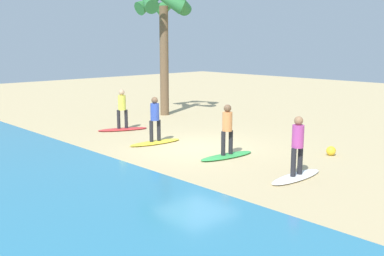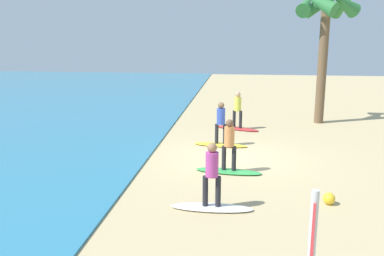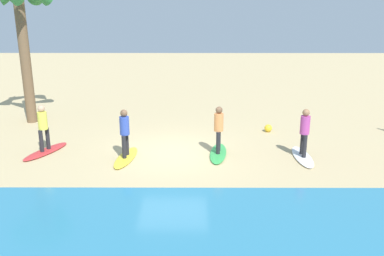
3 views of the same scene
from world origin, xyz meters
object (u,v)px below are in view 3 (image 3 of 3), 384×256
Objects in this scene: surfboard_green at (218,153)px; surfer_green at (219,126)px; surfboard_white at (302,157)px; beach_ball at (268,128)px; surfer_yellow at (125,130)px; surfer_red at (43,125)px; surfer_white at (305,129)px; palm_tree at (19,2)px; surfboard_yellow at (126,157)px; surfboard_red at (46,151)px.

surfboard_green is 0.99m from surfer_green.
beach_ball is at bearing -167.39° from surfboard_white.
surfboard_green is 3.35m from surfer_yellow.
beach_ball is at bearing -163.38° from surfer_red.
surfer_white and surfer_red have the same top height.
surfboard_green is at bearing -172.36° from surfer_yellow.
surfer_yellow is 0.26× the size of palm_tree.
beach_ball is (-5.38, -3.09, -0.88)m from surfer_yellow.
surfer_white is at bearing -179.13° from surfer_yellow.
surfboard_white is 6.13m from surfer_yellow.
palm_tree is (1.94, -3.96, 4.07)m from surfer_red.
palm_tree is at bearing -27.16° from surfer_green.
palm_tree is at bearing -110.51° from surfboard_green.
surfer_green is at bearing 105.16° from surfboard_yellow.
surfboard_red is (6.12, -0.18, 0.00)m from surfboard_green.
palm_tree is at bearing -125.49° from surfboard_yellow.
surfer_green is at bearing -172.36° from surfer_yellow.
surfer_white is at bearing 176.74° from surfer_red.
surfboard_yellow is 1.28× the size of surfer_yellow.
surfboard_red is (8.99, -0.51, 0.00)m from surfboard_white.
surfboard_red is at bearing -94.07° from surfboard_yellow.
surfer_green is 0.78× the size of surfboard_red.
surfboard_green is 6.69× the size of beach_ball.
surfer_white is 6.05m from surfer_yellow.
surfboard_green is 3.20m from surfboard_yellow.
surfboard_yellow is at bearing 168.41° from surfer_red.
surfboard_yellow is 0.33× the size of palm_tree.
surfboard_green is at bearing 152.84° from palm_tree.
surfer_red is (8.99, -0.51, 0.99)m from surfboard_white.
surfboard_red is at bearing -11.59° from surfer_yellow.
surfer_white is 9.01m from surfer_red.
surfer_white is at bearing 110.36° from surfboard_red.
surfer_yellow reaches higher than surfboard_red.
surfboard_red is 6.71m from palm_tree.
surfer_green reaches higher than surfboard_white.
surfboard_white is 6.05m from surfboard_yellow.
surfer_green is at bearing 0.00° from surfboard_green.
surfer_white is at bearing 173.38° from surfer_green.
surfer_green is at bearing 178.32° from surfer_red.
palm_tree is (10.94, -4.47, 5.06)m from surfboard_white.
surfboard_yellow is at bearing -75.71° from surfboard_green.
surfer_white and surfer_green have the same top height.
surfboard_white is 0.99m from surfer_white.
surfer_yellow is at bearing -89.08° from surfboard_white.
surfer_red is at bearing -1.68° from surfer_green.
surfer_yellow is (3.17, 0.43, 0.99)m from surfboard_green.
beach_ball is (-2.21, -2.66, -0.88)m from surfer_green.
surfer_yellow is at bearing -75.71° from surfboard_green.
surfer_red is (6.12, -0.18, 0.00)m from surfer_green.
surfboard_red is (2.95, -0.60, 0.00)m from surfboard_yellow.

